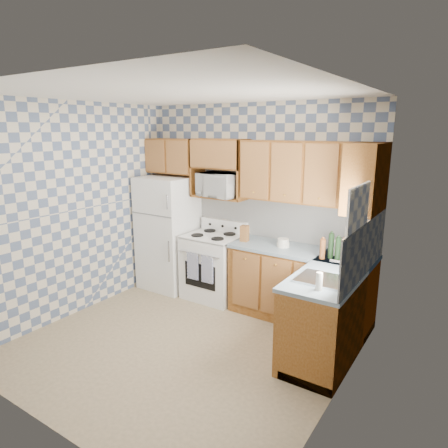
{
  "coord_description": "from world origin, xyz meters",
  "views": [
    {
      "loc": [
        2.6,
        -3.13,
        2.36
      ],
      "look_at": [
        0.05,
        0.75,
        1.25
      ],
      "focal_mm": 32.0,
      "sensor_mm": 36.0,
      "label": 1
    }
  ],
  "objects_px": {
    "refrigerator": "(169,233)",
    "stove_body": "(214,267)",
    "microwave": "(220,185)",
    "electric_kettle": "(338,248)"
  },
  "relations": [
    {
      "from": "refrigerator",
      "to": "stove_body",
      "type": "xyz_separation_m",
      "value": [
        0.8,
        0.03,
        -0.39
      ]
    },
    {
      "from": "refrigerator",
      "to": "stove_body",
      "type": "bearing_deg",
      "value": 1.78
    },
    {
      "from": "stove_body",
      "to": "electric_kettle",
      "type": "xyz_separation_m",
      "value": [
        1.74,
        0.06,
        0.55
      ]
    },
    {
      "from": "microwave",
      "to": "electric_kettle",
      "type": "xyz_separation_m",
      "value": [
        1.7,
        -0.04,
        -0.61
      ]
    },
    {
      "from": "stove_body",
      "to": "refrigerator",
      "type": "bearing_deg",
      "value": -178.22
    },
    {
      "from": "stove_body",
      "to": "microwave",
      "type": "xyz_separation_m",
      "value": [
        0.04,
        0.1,
        1.16
      ]
    },
    {
      "from": "microwave",
      "to": "electric_kettle",
      "type": "bearing_deg",
      "value": 5.8
    },
    {
      "from": "refrigerator",
      "to": "stove_body",
      "type": "relative_size",
      "value": 1.87
    },
    {
      "from": "refrigerator",
      "to": "stove_body",
      "type": "distance_m",
      "value": 0.89
    },
    {
      "from": "refrigerator",
      "to": "microwave",
      "type": "xyz_separation_m",
      "value": [
        0.84,
        0.12,
        0.77
      ]
    }
  ]
}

